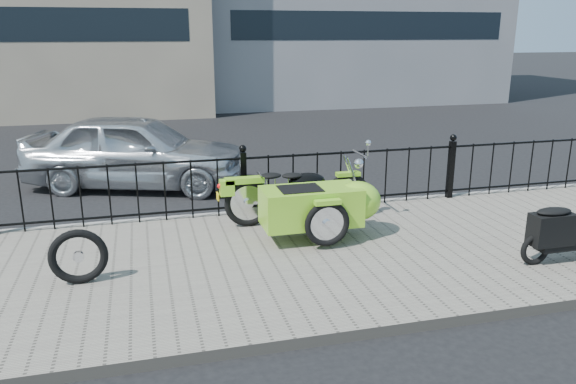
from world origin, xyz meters
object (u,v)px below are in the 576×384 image
object	(u,v)px
scooter	(568,231)
spare_tire	(78,257)
sedan_car	(136,151)
motorcycle_sidecar	(320,202)

from	to	relation	value
scooter	spare_tire	bearing A→B (deg)	171.61
scooter	spare_tire	world-z (taller)	scooter
scooter	sedan_car	world-z (taller)	sedan_car
motorcycle_sidecar	sedan_car	distance (m)	4.36
sedan_car	scooter	bearing A→B (deg)	-117.28
sedan_car	motorcycle_sidecar	bearing A→B (deg)	-127.42
sedan_car	spare_tire	bearing A→B (deg)	-169.08
motorcycle_sidecar	scooter	distance (m)	3.07
motorcycle_sidecar	sedan_car	bearing A→B (deg)	123.46
spare_tire	sedan_car	size ratio (longest dim) A/B	0.16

